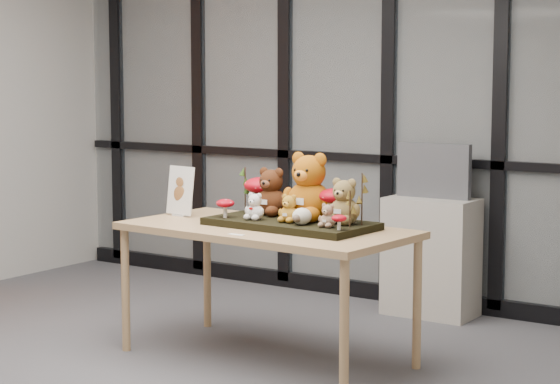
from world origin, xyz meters
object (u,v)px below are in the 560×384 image
Objects in this scene: mushroom_back_right at (334,203)px; bear_small_yellow at (289,207)px; display_table at (267,238)px; bear_pooh_yellow at (309,183)px; diorama_tray at (291,224)px; mushroom_back_left at (262,193)px; bear_white_bow at (255,205)px; sign_holder at (180,193)px; bear_tan_back at (344,199)px; plush_cream_hedgehog at (302,215)px; mushroom_front_left at (225,207)px; bear_brown_medium at (271,189)px; mushroom_front_right at (339,222)px; cabinet at (431,257)px; monitor at (434,171)px; bear_beige_small at (328,214)px.

bear_small_yellow is at bearing -138.10° from mushroom_back_right.
bear_pooh_yellow reaches higher than display_table.
mushroom_back_left reaches higher than diorama_tray.
diorama_tray is at bearing -26.48° from mushroom_back_left.
bear_small_yellow is 1.02× the size of bear_white_bow.
mushroom_back_right is 1.06m from sign_holder.
bear_tan_back is (0.25, -0.02, -0.07)m from bear_pooh_yellow.
diorama_tray is at bearing -157.69° from mushroom_back_right.
diorama_tray is 9.13× the size of plush_cream_hedgehog.
bear_small_yellow is 1.47× the size of mushroom_front_left.
sign_holder is (-0.61, -0.11, -0.05)m from bear_brown_medium.
bear_small_yellow reaches higher than mushroom_front_left.
mushroom_front_right reaches higher than cabinet.
plush_cream_hedgehog is 0.44× the size of mushroom_back_left.
mushroom_back_right is at bearing 10.80° from bear_pooh_yellow.
monitor is (0.15, 1.58, 0.09)m from bear_small_yellow.
mushroom_back_right is (0.41, 0.20, 0.02)m from bear_white_bow.
bear_tan_back is at bearing 113.56° from mushroom_front_right.
plush_cream_hedgehog is (-0.17, -0.01, -0.02)m from bear_beige_small.
mushroom_back_left is (-0.18, 0.21, 0.23)m from display_table.
bear_white_bow reaches higher than mushroom_front_left.
mushroom_back_right is at bearing 1.17° from bear_brown_medium.
bear_white_bow is 0.33m from plush_cream_hedgehog.
mushroom_back_left is (-0.35, 0.23, 0.03)m from bear_small_yellow.
mushroom_front_right is 1.73m from cabinet.
bear_brown_medium reaches higher than bear_tan_back.
bear_pooh_yellow is 0.19m from mushroom_back_right.
diorama_tray is 0.23m from bear_white_bow.
bear_small_yellow is at bearing 176.49° from bear_beige_small.
cabinet is at bearing 69.18° from mushroom_back_left.
bear_pooh_yellow is at bearing 38.12° from bear_white_bow.
mushroom_front_left is 0.39× the size of sign_holder.
mushroom_front_right is 1.26m from sign_holder.
display_table is 11.99× the size of bear_beige_small.
bear_brown_medium is 0.62m from sign_holder.
bear_pooh_yellow is at bearing 178.25° from bear_tan_back.
cabinet is at bearing 97.86° from mushroom_front_right.
bear_brown_medium is 0.70m from mushroom_front_right.
display_table is at bearing 176.44° from bear_beige_small.
sign_holder is at bearing -166.53° from bear_brown_medium.
bear_brown_medium is (-0.29, 0.04, -0.06)m from bear_pooh_yellow.
bear_tan_back is 1.54m from cabinet.
mushroom_back_left is (-0.39, 0.08, -0.09)m from bear_pooh_yellow.
plush_cream_hedgehog reaches higher than diorama_tray.
bear_brown_medium is 1.49× the size of mushroom_back_right.
bear_small_yellow reaches higher than bear_white_bow.
bear_beige_small is at bearing 1.25° from mushroom_front_left.
diorama_tray is 1.52m from monitor.
sign_holder reaches higher than diorama_tray.
bear_tan_back is 1.18× the size of mushroom_back_left.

